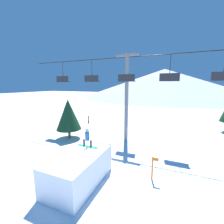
# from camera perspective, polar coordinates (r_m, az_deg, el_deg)

# --- Properties ---
(ground_plane) EXTENTS (220.00, 220.00, 0.00)m
(ground_plane) POSITION_cam_1_polar(r_m,az_deg,el_deg) (10.99, -15.76, -24.11)
(ground_plane) COLOR white
(mountain_ridge) EXTENTS (83.06, 83.06, 14.15)m
(mountain_ridge) POSITION_cam_1_polar(r_m,az_deg,el_deg) (83.91, 19.20, 10.40)
(mountain_ridge) COLOR silver
(mountain_ridge) RESTS_ON ground_plane
(snow_ramp) EXTENTS (2.46, 4.52, 1.90)m
(snow_ramp) POSITION_cam_1_polar(r_m,az_deg,el_deg) (10.25, -12.30, -20.39)
(snow_ramp) COLOR white
(snow_ramp) RESTS_ON ground_plane
(snowboarder) EXTENTS (1.57, 0.29, 1.31)m
(snowboarder) POSITION_cam_1_polar(r_m,az_deg,el_deg) (10.60, -9.41, -9.65)
(snowboarder) COLOR #1E9E6B
(snowboarder) RESTS_ON snow_ramp
(chairlift) EXTENTS (24.83, 0.44, 9.35)m
(chairlift) POSITION_cam_1_polar(r_m,az_deg,el_deg) (16.23, 5.57, 9.19)
(chairlift) COLOR slate
(chairlift) RESTS_ON ground_plane
(pine_tree_near) EXTENTS (2.81, 2.81, 4.57)m
(pine_tree_near) POSITION_cam_1_polar(r_m,az_deg,el_deg) (17.78, -16.29, -0.89)
(pine_tree_near) COLOR #4C3823
(pine_tree_near) RESTS_ON ground_plane
(trail_marker) EXTENTS (0.41, 0.10, 1.58)m
(trail_marker) POSITION_cam_1_polar(r_m,az_deg,el_deg) (10.70, 15.20, -19.76)
(trail_marker) COLOR orange
(trail_marker) RESTS_ON ground_plane
(distant_skier) EXTENTS (0.24, 0.24, 1.23)m
(distant_skier) POSITION_cam_1_polar(r_m,az_deg,el_deg) (24.56, -8.94, -2.69)
(distant_skier) COLOR black
(distant_skier) RESTS_ON ground_plane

